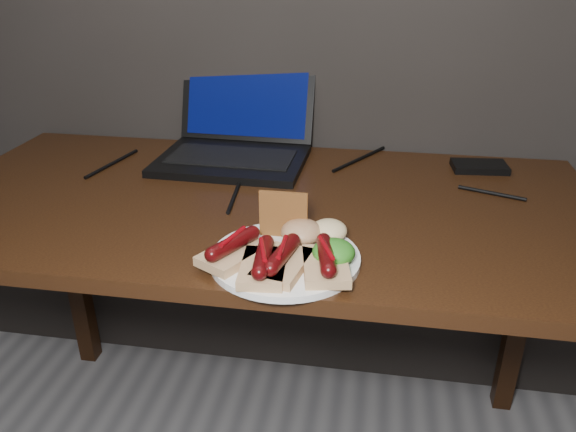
% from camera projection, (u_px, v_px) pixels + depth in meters
% --- Properties ---
extents(desk, '(1.40, 0.70, 0.75)m').
position_uv_depth(desk, '(260.00, 236.00, 1.21)').
color(desk, '#36200D').
rests_on(desk, ground).
extents(laptop, '(0.36, 0.35, 0.25)m').
position_uv_depth(laptop, '(238.00, 135.00, 1.39)').
color(laptop, black).
rests_on(laptop, desk).
extents(hard_drive, '(0.13, 0.08, 0.02)m').
position_uv_depth(hard_drive, '(479.00, 167.00, 1.32)').
color(hard_drive, black).
rests_on(hard_drive, desk).
extents(desk_cables, '(0.96, 0.45, 0.01)m').
position_uv_depth(desk_cables, '(285.00, 174.00, 1.29)').
color(desk_cables, black).
rests_on(desk_cables, desk).
extents(plate, '(0.27, 0.27, 0.01)m').
position_uv_depth(plate, '(285.00, 258.00, 0.94)').
color(plate, white).
rests_on(plate, desk).
extents(bread_sausage_left, '(0.12, 0.13, 0.04)m').
position_uv_depth(bread_sausage_left, '(233.00, 250.00, 0.92)').
color(bread_sausage_left, '#D8AE7F').
rests_on(bread_sausage_left, plate).
extents(bread_sausage_center, '(0.09, 0.13, 0.04)m').
position_uv_depth(bread_sausage_center, '(282.00, 260.00, 0.89)').
color(bread_sausage_center, '#D8AE7F').
rests_on(bread_sausage_center, plate).
extents(bread_sausage_right, '(0.09, 0.13, 0.04)m').
position_uv_depth(bread_sausage_right, '(326.00, 261.00, 0.88)').
color(bread_sausage_right, '#D8AE7F').
rests_on(bread_sausage_right, plate).
extents(bread_sausage_extra, '(0.08, 0.12, 0.04)m').
position_uv_depth(bread_sausage_extra, '(263.00, 263.00, 0.88)').
color(bread_sausage_extra, '#D8AE7F').
rests_on(bread_sausage_extra, plate).
extents(crispbread, '(0.08, 0.01, 0.08)m').
position_uv_depth(crispbread, '(283.00, 214.00, 0.98)').
color(crispbread, '#945728').
rests_on(crispbread, plate).
extents(salad_greens, '(0.07, 0.07, 0.04)m').
position_uv_depth(salad_greens, '(334.00, 252.00, 0.90)').
color(salad_greens, '#1D5811').
rests_on(salad_greens, plate).
extents(salsa_mound, '(0.07, 0.07, 0.04)m').
position_uv_depth(salsa_mound, '(302.00, 232.00, 0.97)').
color(salsa_mound, maroon).
rests_on(salsa_mound, plate).
extents(coleslaw_mound, '(0.06, 0.06, 0.04)m').
position_uv_depth(coleslaw_mound, '(329.00, 230.00, 0.98)').
color(coleslaw_mound, beige).
rests_on(coleslaw_mound, plate).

